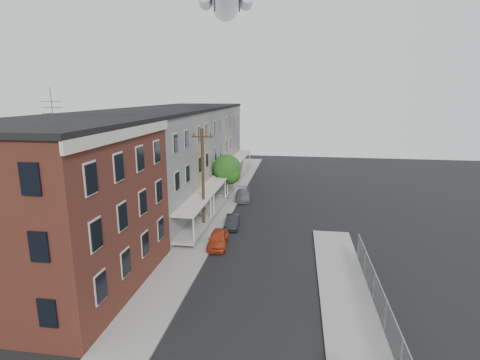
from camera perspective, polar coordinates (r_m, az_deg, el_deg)
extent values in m
cube|color=gray|center=(39.21, -3.20, -4.47)|extent=(3.00, 62.00, 0.12)
cube|color=gray|center=(22.21, 16.51, -19.56)|extent=(3.00, 26.00, 0.12)
cube|color=gray|center=(38.94, -1.10, -4.56)|extent=(0.15, 62.00, 0.14)
cube|color=gray|center=(22.05, 12.55, -19.55)|extent=(0.15, 26.00, 0.14)
cube|color=#381911|center=(25.21, -26.44, -4.10)|extent=(10.00, 12.00, 10.00)
cube|color=black|center=(24.33, -27.66, 7.60)|extent=(10.30, 12.30, 0.30)
cube|color=beige|center=(21.76, -16.61, 6.87)|extent=(0.16, 12.20, 0.60)
cylinder|color=#515156|center=(21.49, -26.73, 9.86)|extent=(0.04, 0.04, 2.00)
cube|color=slate|center=(33.13, -17.11, 0.54)|extent=(10.00, 7.00, 10.00)
cube|color=black|center=(32.46, -17.72, 9.45)|extent=(10.25, 7.00, 0.30)
cube|color=gray|center=(32.31, -7.02, -7.52)|extent=(1.80, 6.40, 0.25)
cube|color=beige|center=(31.61, -7.13, -3.78)|extent=(1.90, 6.50, 0.15)
cube|color=gray|center=(39.42, -12.74, 2.72)|extent=(10.00, 7.00, 10.00)
cube|color=black|center=(38.86, -13.12, 10.21)|extent=(10.25, 7.00, 0.30)
cube|color=gray|center=(38.73, -4.23, -3.95)|extent=(1.80, 6.40, 0.25)
cube|color=beige|center=(38.14, -4.28, -0.79)|extent=(1.90, 6.50, 0.15)
cube|color=slate|center=(45.91, -9.57, 4.28)|extent=(10.00, 7.00, 10.00)
cube|color=black|center=(45.43, -9.82, 10.71)|extent=(10.25, 7.00, 0.30)
cube|color=gray|center=(45.32, -2.25, -1.41)|extent=(1.80, 6.40, 0.25)
cube|color=beige|center=(44.82, -2.28, 1.32)|extent=(1.90, 6.50, 0.15)
cube|color=gray|center=(52.53, -7.19, 5.44)|extent=(10.00, 7.00, 10.00)
cube|color=black|center=(52.12, -7.35, 11.06)|extent=(10.25, 7.00, 0.30)
cube|color=gray|center=(52.02, -0.79, 0.49)|extent=(1.80, 6.40, 0.25)
cube|color=beige|center=(51.59, -0.80, 2.88)|extent=(1.90, 6.50, 0.15)
cube|color=slate|center=(59.24, -5.34, 6.34)|extent=(10.00, 7.00, 10.00)
cube|color=black|center=(58.87, -5.45, 11.32)|extent=(10.25, 7.00, 0.30)
cube|color=gray|center=(58.79, 0.34, 1.95)|extent=(1.80, 6.40, 0.25)
cube|color=beige|center=(58.40, 0.35, 4.07)|extent=(1.90, 6.50, 0.15)
cylinder|color=gray|center=(18.77, 23.37, -23.59)|extent=(0.06, 0.06, 1.90)
cylinder|color=gray|center=(21.18, 21.29, -18.85)|extent=(0.06, 0.06, 1.90)
cylinder|color=gray|center=(23.73, 19.73, -15.09)|extent=(0.06, 0.06, 1.90)
cylinder|color=gray|center=(26.37, 18.52, -12.06)|extent=(0.06, 0.06, 1.90)
cylinder|color=gray|center=(29.09, 17.55, -9.58)|extent=(0.06, 0.06, 1.90)
cube|color=gray|center=(20.73, 21.50, -16.72)|extent=(0.04, 18.00, 0.04)
cube|color=gray|center=(21.18, 21.29, -18.85)|extent=(0.02, 18.00, 1.80)
cylinder|color=black|center=(32.43, -5.65, -0.11)|extent=(0.26, 0.26, 9.00)
cube|color=black|center=(31.79, -5.80, 6.58)|extent=(1.80, 0.12, 0.12)
cylinder|color=black|center=(31.95, -7.04, 6.94)|extent=(0.08, 0.08, 0.25)
cylinder|color=black|center=(31.60, -4.57, 6.93)|extent=(0.08, 0.08, 0.25)
cylinder|color=black|center=(42.65, -1.98, -1.42)|extent=(0.24, 0.24, 2.40)
sphere|color=#164613|center=(42.12, -2.00, 1.74)|extent=(3.20, 3.20, 3.20)
sphere|color=#164613|center=(41.85, -1.40, 0.89)|extent=(2.24, 2.24, 2.24)
imported|color=#B03516|center=(29.96, -3.37, -8.96)|extent=(1.77, 3.77, 1.25)
imported|color=black|center=(34.06, -1.16, -6.34)|extent=(1.45, 3.37, 1.08)
imported|color=slate|center=(42.60, 0.43, -2.29)|extent=(2.08, 4.19, 1.17)
cone|color=white|center=(47.72, -2.21, 24.70)|extent=(3.48, 3.34, 2.98)
cylinder|color=#939399|center=(44.65, 1.03, 25.77)|extent=(2.21, 3.95, 1.49)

